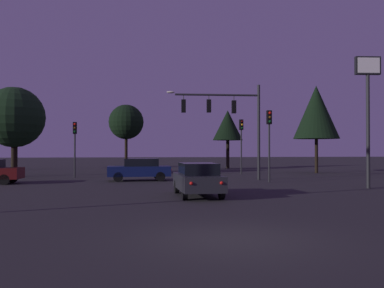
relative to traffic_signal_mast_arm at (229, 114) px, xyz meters
The scene contains 13 objects.
ground_plane 8.52m from the traffic_signal_mast_arm, 129.14° to the left, with size 168.00×168.00×0.00m, color #262326.
traffic_signal_mast_arm is the anchor object (origin of this frame).
traffic_light_corner_left 11.81m from the traffic_signal_mast_arm, 160.06° to the left, with size 0.33×0.37×4.21m.
traffic_light_corner_right 3.41m from the traffic_signal_mast_arm, 48.18° to the right, with size 0.32×0.36×4.68m.
traffic_light_median 7.10m from the traffic_signal_mast_arm, 68.12° to the left, with size 0.36×0.38×4.72m.
car_nearside_lane 11.11m from the traffic_signal_mast_arm, 111.29° to the right, with size 1.84×4.34×1.52m.
car_crossing_right 7.30m from the traffic_signal_mast_arm, behind, with size 4.35×1.93×1.52m.
store_sign_illuminated 9.48m from the traffic_signal_mast_arm, 49.65° to the right, with size 1.42×0.40×7.27m.
tree_behind_sign 18.60m from the traffic_signal_mast_arm, 77.17° to the left, with size 3.42×3.42×6.62m.
tree_left_far 26.25m from the traffic_signal_mast_arm, 135.95° to the left, with size 3.23×3.23×5.94m.
tree_center_horizon 14.59m from the traffic_signal_mast_arm, 119.81° to the left, with size 3.38×3.38×6.51m.
tree_right_cluster 12.39m from the traffic_signal_mast_arm, 37.01° to the left, with size 4.12×4.12×7.96m.
tree_lot_edge 17.06m from the traffic_signal_mast_arm, 158.99° to the left, with size 4.77×4.77×7.07m.
Camera 1 is at (-2.32, -9.85, 2.13)m, focal length 39.52 mm.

